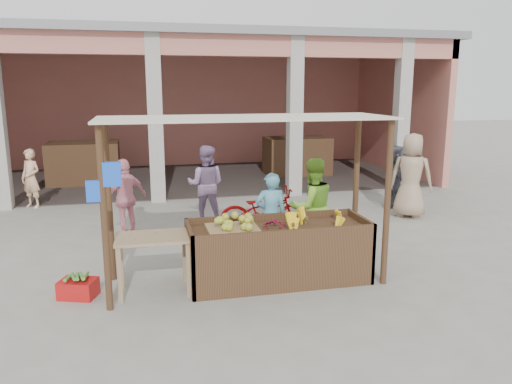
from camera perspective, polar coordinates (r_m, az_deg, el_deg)
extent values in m
plane|color=gray|center=(7.33, -1.31, -10.40)|extent=(60.00, 60.00, 0.00)
cube|color=tan|center=(18.10, -8.86, 9.36)|extent=(14.00, 0.20, 4.00)
cube|color=tan|center=(17.27, 15.74, 8.93)|extent=(0.20, 6.00, 4.00)
cube|color=tan|center=(12.40, -6.99, 16.35)|extent=(14.00, 0.30, 0.50)
cube|color=gray|center=(15.25, -8.25, 16.81)|extent=(14.40, 6.40, 0.20)
cube|color=#B8B3A9|center=(12.31, -11.45, 8.08)|extent=(0.35, 0.35, 4.00)
cube|color=#B8B3A9|center=(12.91, 4.44, 8.45)|extent=(0.35, 0.35, 4.00)
cube|color=#B8B3A9|center=(14.10, 16.27, 8.31)|extent=(0.35, 0.35, 4.00)
cube|color=#533321|center=(15.38, -19.07, 3.15)|extent=(2.00, 1.20, 1.20)
cube|color=#533321|center=(16.05, 4.71, 4.12)|extent=(2.00, 1.20, 1.20)
cube|color=#533321|center=(7.30, 2.55, -7.14)|extent=(2.60, 0.95, 0.80)
cylinder|color=#533321|center=(6.41, -16.94, -3.14)|extent=(0.09, 0.09, 2.35)
cylinder|color=#533321|center=(7.21, 14.77, -1.37)|extent=(0.09, 0.09, 2.35)
cylinder|color=#533321|center=(7.43, -16.45, -1.07)|extent=(0.09, 0.09, 2.35)
cylinder|color=#533321|center=(8.12, 11.35, 0.29)|extent=(0.09, 0.09, 2.35)
cube|color=beige|center=(6.88, -1.13, 8.48)|extent=(4.00, 1.35, 0.03)
cube|color=blue|center=(6.28, -16.16, 1.98)|extent=(0.22, 0.08, 0.30)
cube|color=blue|center=(6.33, -18.04, 0.10)|extent=(0.18, 0.07, 0.26)
cube|color=#967A4D|center=(7.00, -2.70, -4.28)|extent=(0.71, 0.62, 0.06)
ellipsoid|color=gold|center=(6.97, -2.71, -3.52)|extent=(0.61, 0.53, 0.13)
ellipsoid|color=maroon|center=(7.14, 2.04, -3.64)|extent=(0.43, 0.35, 0.14)
cube|color=tan|center=(6.93, -11.72, -5.11)|extent=(1.01, 0.68, 0.04)
cube|color=tan|center=(6.80, -15.31, -9.20)|extent=(0.06, 0.06, 0.76)
cube|color=tan|center=(6.82, -7.72, -8.82)|extent=(0.06, 0.06, 0.76)
cube|color=tan|center=(7.33, -15.16, -7.64)|extent=(0.06, 0.06, 0.76)
cube|color=tan|center=(7.34, -8.15, -7.29)|extent=(0.06, 0.06, 0.76)
cube|color=#B41313|center=(7.25, -19.65, -10.34)|extent=(0.56, 0.48, 0.24)
ellipsoid|color=maroon|center=(12.85, 6.36, 0.83)|extent=(0.46, 0.46, 0.63)
ellipsoid|color=maroon|center=(13.03, 7.82, 0.94)|extent=(0.46, 0.46, 0.63)
ellipsoid|color=maroon|center=(13.21, 6.68, 1.12)|extent=(0.46, 0.46, 0.63)
imported|color=#58A8C5|center=(8.20, 1.72, -2.35)|extent=(0.62, 0.48, 1.52)
imported|color=#7EBF33|center=(8.35, 6.41, -1.42)|extent=(0.88, 0.58, 1.73)
imported|color=#8D0907|center=(9.55, 0.95, -2.06)|extent=(0.74, 1.85, 0.95)
imported|color=pink|center=(9.65, -14.66, -0.36)|extent=(1.04, 0.94, 1.58)
imported|color=#A0856A|center=(11.18, 17.35, 2.29)|extent=(1.15, 1.11, 2.02)
imported|color=#494A56|center=(12.09, 15.65, 1.93)|extent=(0.95, 1.53, 1.54)
imported|color=#E3B285|center=(12.73, -24.34, 1.55)|extent=(0.67, 0.63, 1.44)
imported|color=gray|center=(10.31, -5.76, 1.28)|extent=(0.97, 0.73, 1.77)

